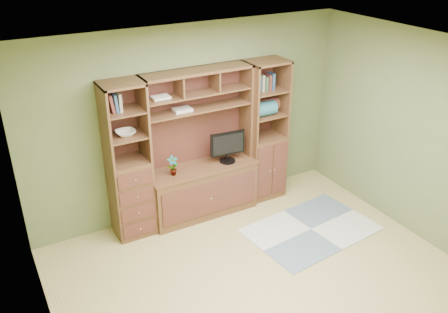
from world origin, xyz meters
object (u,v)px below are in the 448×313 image
left_tower (128,162)px  right_tower (264,131)px  monitor (228,142)px  center_hutch (202,147)px

left_tower → right_tower: bearing=0.0°
monitor → left_tower: bearing=-177.2°
right_tower → left_tower: bearing=180.0°
right_tower → monitor: 0.65m
center_hutch → monitor: 0.38m
center_hutch → right_tower: (1.02, 0.04, 0.00)m
right_tower → monitor: (-0.65, -0.07, 0.01)m
right_tower → monitor: bearing=-173.4°
center_hutch → left_tower: bearing=177.7°
center_hutch → left_tower: size_ratio=1.00×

